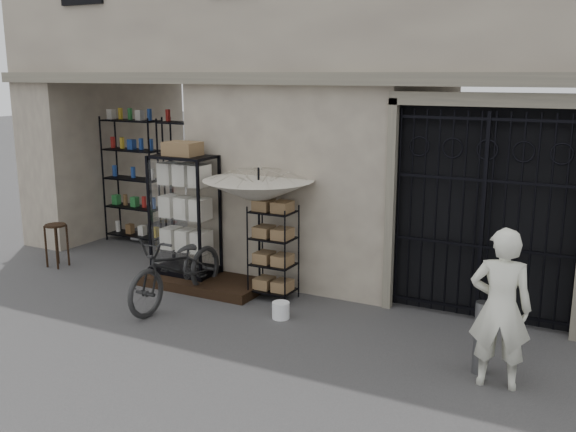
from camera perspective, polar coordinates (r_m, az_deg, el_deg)
The scene contains 13 objects.
ground at distance 7.97m, azimuth 0.48°, elevation -12.09°, with size 80.00×80.00×0.00m, color black.
shop_recess at distance 12.23m, azimuth -12.49°, elevation 3.70°, with size 3.00×1.70×3.00m, color black.
shop_shelving at distance 12.68m, azimuth -11.17°, elevation 2.93°, with size 2.70×0.50×2.50m, color black.
iron_gate at distance 9.06m, azimuth 17.13°, elevation 0.38°, with size 2.50×0.21×3.00m.
step_platform at distance 10.34m, azimuth -7.55°, elevation -5.85°, with size 2.00×0.90×0.15m, color black.
display_cabinet at distance 10.38m, azimuth -9.16°, elevation -0.46°, with size 1.00×0.67×2.08m.
wire_rack at distance 9.56m, azimuth -1.32°, elevation -3.37°, with size 0.66×0.49×1.43m.
market_umbrella at distance 9.51m, azimuth -2.63°, elevation 2.73°, with size 1.70×1.73×2.36m.
white_bucket at distance 8.97m, azimuth -0.64°, elevation -8.38°, with size 0.24×0.24×0.23m, color white.
bicycle at distance 9.73m, azimuth -9.66°, elevation -7.60°, with size 0.72×1.08×2.07m, color black.
wooden_stool at distance 11.93m, azimuth -19.87°, elevation -2.38°, with size 0.43×0.43×0.76m.
steel_bollard at distance 7.64m, azimuth 16.74°, elevation -10.33°, with size 0.15×0.15×0.85m, color slate.
shopkeeper at distance 7.59m, azimuth 17.88°, elevation -14.09°, with size 0.65×1.77×0.42m, color silver.
Camera 1 is at (3.28, -6.46, 3.33)m, focal length 40.00 mm.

